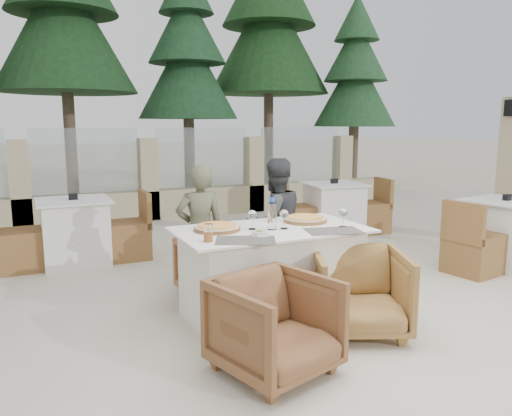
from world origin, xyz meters
name	(u,v)px	position (x,y,z in m)	size (l,w,h in m)	color
ground	(276,312)	(0.00, 0.00, 0.00)	(80.00, 80.00, 0.00)	beige
sand_patch	(87,172)	(0.00, 14.00, 0.01)	(30.00, 16.00, 0.01)	beige
perimeter_wall_far	(148,173)	(0.00, 4.80, 0.80)	(10.00, 0.34, 1.60)	tan
pine_mid_left	(65,44)	(-1.00, 7.50, 3.25)	(2.86, 2.86, 6.50)	#183A1B
pine_centre	(188,84)	(1.50, 7.20, 2.50)	(2.20, 2.20, 5.00)	#1C4223
pine_mid_right	(269,52)	(3.80, 7.80, 3.40)	(2.99, 2.99, 6.80)	#1A3E1B
pine_far_right	(355,98)	(5.50, 6.50, 2.25)	(1.98, 1.98, 4.50)	#234E29
dining_table	(271,273)	(-0.08, -0.05, 0.39)	(1.60, 0.90, 0.77)	white
placemat_near_left	(246,240)	(-0.45, -0.36, 0.77)	(0.45, 0.30, 0.00)	#555149
placemat_near_right	(334,231)	(0.35, -0.36, 0.77)	(0.45, 0.30, 0.00)	#5A554D
pizza_left	(217,227)	(-0.51, 0.07, 0.79)	(0.38, 0.38, 0.05)	orange
pizza_right	(305,219)	(0.34, 0.09, 0.80)	(0.39, 0.39, 0.05)	orange
water_bottle	(272,214)	(-0.09, -0.09, 0.90)	(0.08, 0.08, 0.26)	#C2EAFF
wine_glass_centre	(252,219)	(-0.23, -0.02, 0.86)	(0.08, 0.08, 0.18)	white
wine_glass_near	(284,218)	(0.02, -0.11, 0.86)	(0.08, 0.08, 0.18)	white
wine_glass_corner	(343,216)	(0.51, -0.26, 0.86)	(0.08, 0.08, 0.18)	white
beer_glass_left	(208,233)	(-0.71, -0.27, 0.84)	(0.07, 0.07, 0.13)	orange
beer_glass_right	(273,214)	(0.09, 0.24, 0.84)	(0.07, 0.07, 0.13)	orange
olive_dish	(260,233)	(-0.28, -0.26, 0.79)	(0.11, 0.11, 0.04)	silver
armchair_far_left	(214,267)	(-0.35, 0.63, 0.28)	(0.61, 0.63, 0.57)	#945C35
armchair_far_right	(283,258)	(0.42, 0.65, 0.28)	(0.59, 0.61, 0.55)	brown
armchair_near_left	(275,326)	(-0.50, -0.96, 0.33)	(0.70, 0.72, 0.65)	brown
armchair_near_right	(359,292)	(0.40, -0.65, 0.33)	(0.71, 0.73, 0.67)	olive
diner_left	(200,231)	(-0.45, 0.71, 0.63)	(0.46, 0.30, 1.27)	#585941
diner_right	(275,223)	(0.33, 0.67, 0.65)	(0.64, 0.50, 1.31)	#393B3F
bg_table_a	(75,232)	(-1.44, 2.37, 0.39)	(1.64, 0.82, 0.77)	white
bg_table_b	(334,209)	(2.22, 2.43, 0.39)	(1.64, 0.82, 0.77)	white
bg_table_c	(504,233)	(3.10, 0.20, 0.39)	(1.64, 0.82, 0.77)	silver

